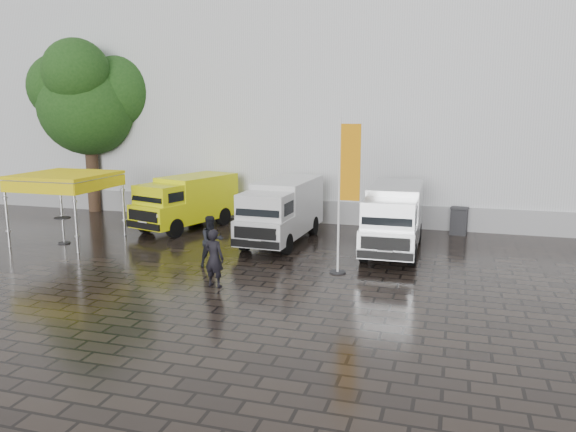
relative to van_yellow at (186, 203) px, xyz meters
name	(u,v)px	position (x,y,z in m)	size (l,w,h in m)	color
ground	(305,275)	(6.55, -5.14, -1.10)	(120.00, 120.00, 0.00)	black
exhibition_hall	(417,90)	(8.55, 10.86, 4.90)	(44.00, 16.00, 12.00)	silver
hall_plinth	(398,216)	(8.55, 2.81, -0.60)	(44.00, 0.15, 1.00)	gray
van_yellow	(186,203)	(0.00, 0.00, 0.00)	(1.83, 4.75, 2.19)	#DAE10B
van_white	(282,212)	(4.57, -1.15, 0.06)	(1.78, 5.33, 2.31)	silver
van_silver	(394,220)	(8.79, -1.40, 0.06)	(1.77, 5.32, 2.31)	#AFB2B4
canopy_tent	(64,178)	(-3.28, -3.39, 1.35)	(3.15, 3.15, 2.61)	silver
flagpole	(345,189)	(7.64, -4.57, 1.54)	(0.88, 0.50, 4.76)	black
tree	(88,100)	(-6.40, 2.66, 4.33)	(4.71, 4.71, 8.46)	black
cocktail_table	(63,230)	(-3.23, -3.73, -0.60)	(0.60, 0.60, 1.00)	black
wheelie_bin	(459,221)	(11.04, 2.17, -0.54)	(0.67, 0.67, 1.12)	black
person_front	(214,258)	(4.36, -6.90, -0.26)	(0.61, 0.40, 1.68)	black
person_tent	(212,241)	(3.42, -4.99, -0.27)	(0.80, 0.62, 1.65)	black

